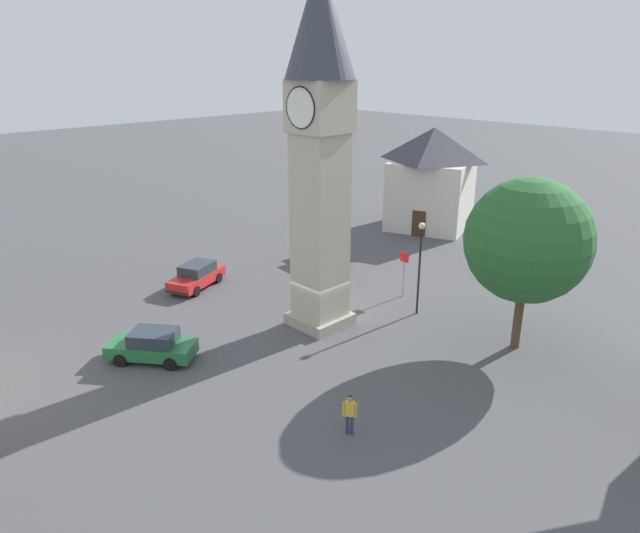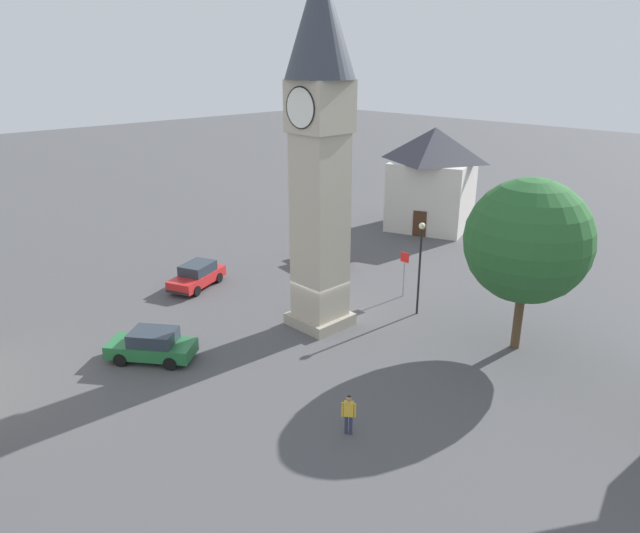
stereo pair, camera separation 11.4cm
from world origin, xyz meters
The scene contains 10 objects.
ground_plane centered at (0.00, 0.00, 0.00)m, with size 200.00×200.00×0.00m, color #4C4C4F.
clock_tower centered at (0.00, 0.00, 10.66)m, with size 3.40×3.40×18.28m.
car_blue_kerb centered at (-2.74, -8.54, 0.76)m, with size 4.30×3.85×1.53m.
car_silver_kerb centered at (-9.27, -1.76, 0.76)m, with size 3.12×4.46×1.53m.
car_red_corner centered at (-7.10, 7.18, 0.76)m, with size 4.34×2.31×1.53m.
pedestrian centered at (7.83, -6.10, 1.01)m, with size 0.47×0.39×1.69m.
tree centered at (8.77, 5.10, 5.58)m, with size 5.98×5.98×8.58m.
building_corner_back centered at (-7.14, 19.99, 4.26)m, with size 8.22×8.10×8.33m.
lamp_post centered at (2.88, 4.87, 3.54)m, with size 0.36×0.36×5.33m.
road_sign centered at (0.75, 6.31, 1.90)m, with size 0.60×0.07×2.80m.
Camera 1 is at (20.66, -20.31, 13.81)m, focal length 32.86 mm.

